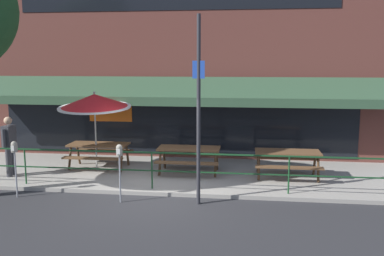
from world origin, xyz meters
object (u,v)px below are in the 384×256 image
at_px(picnic_table_centre, 189,153).
at_px(street_sign_pole, 199,110).
at_px(parking_meter_far, 119,156).
at_px(picnic_table_right, 287,157).
at_px(parking_meter_near, 14,152).
at_px(picnic_table_left, 99,149).
at_px(patio_umbrella_left, 95,101).
at_px(pedestrian_walking, 9,143).

height_order(picnic_table_centre, street_sign_pole, street_sign_pole).
bearing_deg(picnic_table_centre, parking_meter_far, -117.49).
distance_m(picnic_table_right, parking_meter_near, 7.20).
relative_size(picnic_table_left, patio_umbrella_left, 0.76).
height_order(parking_meter_far, street_sign_pole, street_sign_pole).
bearing_deg(pedestrian_walking, patio_umbrella_left, 23.06).
height_order(pedestrian_walking, parking_meter_far, pedestrian_walking).
distance_m(patio_umbrella_left, pedestrian_walking, 2.65).
height_order(picnic_table_right, pedestrian_walking, pedestrian_walking).
relative_size(picnic_table_right, pedestrian_walking, 1.05).
bearing_deg(pedestrian_walking, parking_meter_far, -23.25).
height_order(picnic_table_centre, pedestrian_walking, pedestrian_walking).
relative_size(pedestrian_walking, street_sign_pole, 0.39).
height_order(picnic_table_left, street_sign_pole, street_sign_pole).
relative_size(patio_umbrella_left, street_sign_pole, 0.54).
height_order(patio_umbrella_left, parking_meter_near, patio_umbrella_left).
xyz_separation_m(picnic_table_left, picnic_table_centre, (2.81, -0.23, 0.00)).
distance_m(picnic_table_left, parking_meter_far, 3.18).
relative_size(picnic_table_centre, patio_umbrella_left, 0.76).
bearing_deg(street_sign_pole, parking_meter_far, -176.19).
height_order(picnic_table_centre, parking_meter_near, parking_meter_near).
bearing_deg(parking_meter_near, picnic_table_centre, 31.70).
height_order(picnic_table_left, picnic_table_right, same).
relative_size(picnic_table_left, street_sign_pole, 0.41).
bearing_deg(patio_umbrella_left, picnic_table_left, 90.00).
distance_m(parking_meter_far, street_sign_pole, 2.18).
relative_size(picnic_table_left, picnic_table_right, 1.00).
bearing_deg(street_sign_pole, patio_umbrella_left, 144.36).
height_order(patio_umbrella_left, street_sign_pole, street_sign_pole).
xyz_separation_m(picnic_table_right, parking_meter_near, (-6.81, -2.31, 0.44)).
height_order(picnic_table_centre, picnic_table_right, same).
relative_size(patio_umbrella_left, parking_meter_far, 1.67).
distance_m(pedestrian_walking, parking_meter_near, 1.84).
height_order(pedestrian_walking, parking_meter_near, pedestrian_walking).
bearing_deg(picnic_table_centre, picnic_table_left, 175.27).
distance_m(picnic_table_left, picnic_table_centre, 2.82).
bearing_deg(picnic_table_right, pedestrian_walking, -174.29).
distance_m(picnic_table_right, patio_umbrella_left, 5.82).
relative_size(picnic_table_centre, picnic_table_right, 1.00).
relative_size(pedestrian_walking, parking_meter_far, 1.20).
xyz_separation_m(picnic_table_right, pedestrian_walking, (-7.84, -0.78, 0.35)).
height_order(picnic_table_left, pedestrian_walking, pedestrian_walking).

